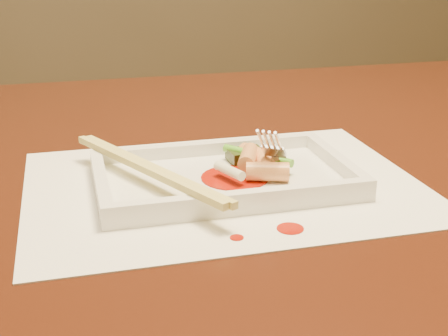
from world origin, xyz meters
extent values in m
cube|color=black|center=(0.00, 0.00, 0.73)|extent=(1.40, 0.90, 0.04)
cylinder|color=black|center=(0.62, 0.37, 0.35)|extent=(0.07, 0.07, 0.71)
cube|color=white|center=(0.01, -0.09, 0.75)|extent=(0.40, 0.30, 0.00)
cylinder|color=#A41304|center=(0.04, -0.20, 0.75)|extent=(0.02, 0.02, 0.00)
cylinder|color=#A41304|center=(-0.01, -0.21, 0.75)|extent=(0.01, 0.01, 0.00)
cube|color=white|center=(0.01, -0.09, 0.76)|extent=(0.26, 0.16, 0.01)
cube|color=white|center=(0.01, -0.02, 0.77)|extent=(0.26, 0.01, 0.01)
cube|color=white|center=(0.01, -0.16, 0.77)|extent=(0.26, 0.01, 0.01)
cube|color=white|center=(-0.11, -0.09, 0.77)|extent=(0.01, 0.14, 0.01)
cube|color=white|center=(0.13, -0.09, 0.77)|extent=(0.01, 0.14, 0.01)
cube|color=black|center=(0.05, -0.05, 0.77)|extent=(0.04, 0.03, 0.01)
cylinder|color=#EAEACC|center=(0.01, -0.10, 0.77)|extent=(0.02, 0.04, 0.01)
cylinder|color=#449F19|center=(0.05, -0.07, 0.77)|extent=(0.06, 0.07, 0.01)
cube|color=#D4C56A|center=(-0.07, -0.09, 0.78)|extent=(0.12, 0.22, 0.01)
cube|color=#D4C56A|center=(-0.06, -0.09, 0.78)|extent=(0.12, 0.22, 0.01)
cylinder|color=#A41304|center=(0.02, -0.10, 0.76)|extent=(0.07, 0.07, 0.00)
cylinder|color=#EAB16D|center=(0.06, -0.07, 0.77)|extent=(0.04, 0.05, 0.02)
cylinder|color=#EAB16D|center=(0.05, -0.09, 0.77)|extent=(0.02, 0.05, 0.02)
cylinder|color=#EAB16D|center=(0.04, -0.08, 0.78)|extent=(0.03, 0.05, 0.02)
cylinder|color=#EAB16D|center=(0.05, -0.11, 0.77)|extent=(0.05, 0.03, 0.02)
camera|label=1|loc=(-0.14, -0.67, 0.99)|focal=50.00mm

